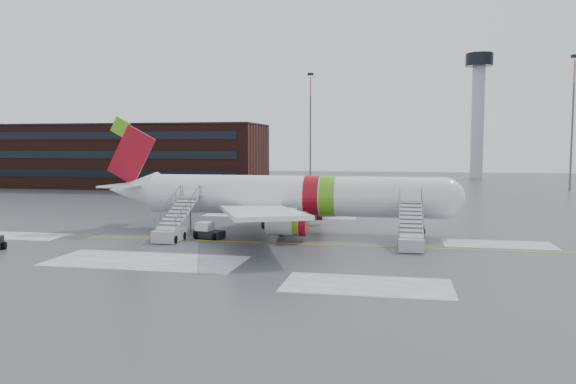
% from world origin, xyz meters
% --- Properties ---
extents(ground, '(260.00, 260.00, 0.00)m').
position_xyz_m(ground, '(0.00, 0.00, 0.00)').
color(ground, '#494C4F').
rests_on(ground, ground).
extents(airliner, '(35.03, 32.97, 11.18)m').
position_xyz_m(airliner, '(0.79, 5.37, 3.42)').
color(airliner, white).
rests_on(airliner, ground).
extents(airstair_fwd, '(2.05, 7.70, 3.48)m').
position_xyz_m(airstair_fwd, '(12.77, -1.16, 1.06)').
color(airstair_fwd, '#A9ABB0').
rests_on(airstair_fwd, ground).
extents(airstair_aft, '(2.05, 7.70, 3.48)m').
position_xyz_m(airstair_aft, '(-7.67, -1.16, 1.06)').
color(airstair_aft, '#A6A8AD').
rests_on(airstair_aft, ground).
extents(pushback_tug, '(2.77, 2.29, 1.46)m').
position_xyz_m(pushback_tug, '(-4.89, 0.07, 0.64)').
color(pushback_tug, black).
rests_on(pushback_tug, ground).
extents(terminal_building, '(62.00, 16.11, 12.30)m').
position_xyz_m(terminal_building, '(-45.00, 54.98, 6.20)').
color(terminal_building, '#3F1E16').
rests_on(terminal_building, ground).
extents(control_tower, '(6.40, 6.40, 30.00)m').
position_xyz_m(control_tower, '(30.00, 95.00, 18.75)').
color(control_tower, '#B2B5BA').
rests_on(control_tower, ground).
extents(light_mast_far_ne, '(1.20, 1.20, 24.25)m').
position_xyz_m(light_mast_far_ne, '(42.00, 62.00, 13.84)').
color(light_mast_far_ne, '#595B60').
rests_on(light_mast_far_ne, ground).
extents(light_mast_far_n, '(1.20, 1.20, 24.25)m').
position_xyz_m(light_mast_far_n, '(-8.00, 78.00, 13.84)').
color(light_mast_far_n, '#595B60').
rests_on(light_mast_far_n, ground).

